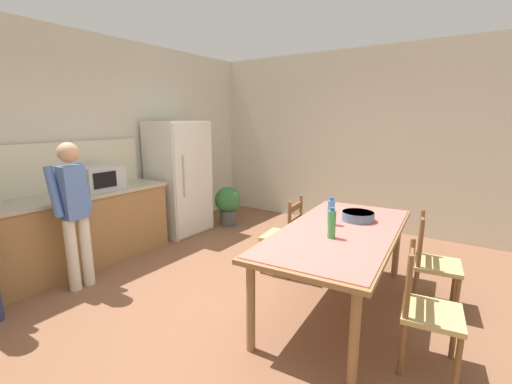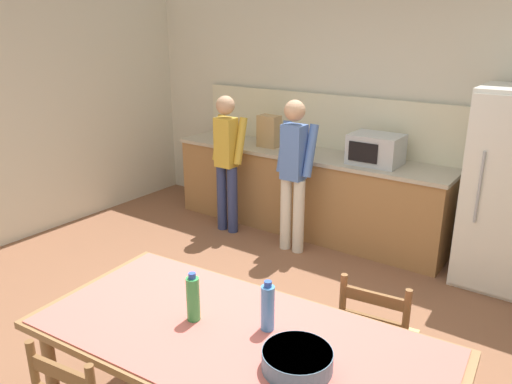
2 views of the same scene
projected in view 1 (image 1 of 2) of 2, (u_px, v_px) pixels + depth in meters
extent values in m
plane|color=brown|center=(241.00, 307.00, 3.33)|extent=(8.32, 8.32, 0.00)
cube|color=beige|center=(77.00, 146.00, 4.49)|extent=(6.52, 0.12, 2.90)
cube|color=beige|center=(357.00, 140.00, 5.68)|extent=(0.12, 5.20, 2.90)
cube|color=#9E7042|center=(38.00, 243.00, 3.82)|extent=(3.16, 0.62, 0.88)
cube|color=#B2A893|center=(33.00, 203.00, 3.73)|extent=(3.20, 0.66, 0.04)
cube|color=beige|center=(16.00, 172.00, 3.83)|extent=(3.16, 0.03, 0.60)
cube|color=silver|center=(179.00, 178.00, 5.42)|extent=(0.82, 0.68, 1.77)
cube|color=silver|center=(195.00, 180.00, 5.23)|extent=(0.78, 0.02, 1.69)
cylinder|color=#A5AAB2|center=(184.00, 177.00, 5.00)|extent=(0.02, 0.02, 0.62)
cube|color=#B2B7BC|center=(100.00, 178.00, 4.32)|extent=(0.50, 0.38, 0.30)
cube|color=black|center=(105.00, 180.00, 4.17)|extent=(0.30, 0.01, 0.19)
cylinder|color=olive|center=(354.00, 339.00, 2.25)|extent=(0.07, 0.07, 0.74)
cylinder|color=olive|center=(397.00, 247.00, 3.89)|extent=(0.07, 0.07, 0.74)
cylinder|color=olive|center=(251.00, 307.00, 2.64)|extent=(0.07, 0.07, 0.74)
cylinder|color=olive|center=(329.00, 235.00, 4.28)|extent=(0.07, 0.07, 0.74)
cube|color=olive|center=(340.00, 232.00, 3.18)|extent=(2.20, 1.15, 0.04)
cube|color=#D1665B|center=(340.00, 230.00, 3.18)|extent=(2.11, 1.11, 0.01)
cylinder|color=green|center=(332.00, 225.00, 2.93)|extent=(0.07, 0.07, 0.24)
cylinder|color=#2D51B2|center=(332.00, 209.00, 2.90)|extent=(0.04, 0.04, 0.03)
cylinder|color=#4C8ED6|center=(331.00, 213.00, 3.30)|extent=(0.07, 0.07, 0.24)
cylinder|color=#2D51B2|center=(332.00, 199.00, 3.28)|extent=(0.04, 0.04, 0.03)
cylinder|color=slate|center=(358.00, 216.00, 3.45)|extent=(0.32, 0.32, 0.09)
cylinder|color=slate|center=(358.00, 213.00, 3.44)|extent=(0.31, 0.31, 0.02)
cylinder|color=brown|center=(274.00, 247.00, 4.34)|extent=(0.04, 0.04, 0.41)
cylinder|color=brown|center=(262.00, 257.00, 4.02)|extent=(0.04, 0.04, 0.41)
cylinder|color=brown|center=(299.00, 251.00, 4.19)|extent=(0.04, 0.04, 0.41)
cylinder|color=brown|center=(289.00, 262.00, 3.87)|extent=(0.04, 0.04, 0.41)
cube|color=tan|center=(281.00, 236.00, 4.06)|extent=(0.47, 0.45, 0.04)
cylinder|color=brown|center=(301.00, 214.00, 4.09)|extent=(0.04, 0.04, 0.46)
cylinder|color=brown|center=(289.00, 222.00, 3.77)|extent=(0.04, 0.04, 0.46)
cube|color=brown|center=(295.00, 207.00, 3.90)|extent=(0.36, 0.07, 0.07)
cube|color=brown|center=(295.00, 220.00, 3.94)|extent=(0.36, 0.07, 0.07)
cylinder|color=brown|center=(458.00, 364.00, 2.26)|extent=(0.04, 0.04, 0.41)
cylinder|color=brown|center=(454.00, 334.00, 2.58)|extent=(0.04, 0.04, 0.41)
cylinder|color=brown|center=(402.00, 349.00, 2.41)|extent=(0.04, 0.04, 0.41)
cylinder|color=brown|center=(405.00, 322.00, 2.72)|extent=(0.04, 0.04, 0.41)
cube|color=tan|center=(432.00, 313.00, 2.45)|extent=(0.47, 0.45, 0.04)
cylinder|color=brown|center=(408.00, 287.00, 2.31)|extent=(0.04, 0.04, 0.46)
cylinder|color=brown|center=(411.00, 267.00, 2.62)|extent=(0.04, 0.04, 0.46)
cube|color=brown|center=(411.00, 260.00, 2.44)|extent=(0.36, 0.07, 0.07)
cube|color=brown|center=(409.00, 279.00, 2.47)|extent=(0.36, 0.07, 0.07)
cylinder|color=brown|center=(457.00, 299.00, 3.07)|extent=(0.04, 0.04, 0.41)
cylinder|color=brown|center=(454.00, 282.00, 3.39)|extent=(0.04, 0.04, 0.41)
cylinder|color=brown|center=(415.00, 291.00, 3.22)|extent=(0.04, 0.04, 0.41)
cylinder|color=brown|center=(416.00, 276.00, 3.54)|extent=(0.04, 0.04, 0.41)
cube|color=tan|center=(438.00, 265.00, 3.26)|extent=(0.47, 0.45, 0.04)
cylinder|color=brown|center=(420.00, 243.00, 3.12)|extent=(0.04, 0.04, 0.46)
cylinder|color=brown|center=(421.00, 232.00, 3.44)|extent=(0.04, 0.04, 0.46)
cube|color=brown|center=(422.00, 225.00, 3.25)|extent=(0.36, 0.07, 0.07)
cube|color=brown|center=(420.00, 240.00, 3.28)|extent=(0.36, 0.07, 0.07)
cylinder|color=silver|center=(72.00, 255.00, 3.60)|extent=(0.12, 0.12, 0.78)
cylinder|color=silver|center=(86.00, 251.00, 3.72)|extent=(0.12, 0.12, 0.78)
cube|color=#5175BC|center=(72.00, 192.00, 3.52)|extent=(0.22, 0.18, 0.55)
sphere|color=tan|center=(68.00, 153.00, 3.43)|extent=(0.21, 0.21, 0.21)
cylinder|color=#5175BC|center=(54.00, 192.00, 3.43)|extent=(0.09, 0.21, 0.52)
cylinder|color=#5175BC|center=(83.00, 187.00, 3.67)|extent=(0.09, 0.21, 0.52)
cylinder|color=#4C4C51|center=(228.00, 218.00, 5.90)|extent=(0.28, 0.28, 0.26)
sphere|color=#337038|center=(228.00, 200.00, 5.83)|extent=(0.44, 0.44, 0.44)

